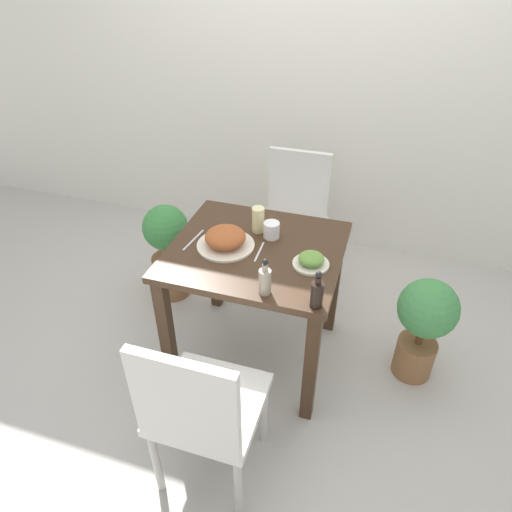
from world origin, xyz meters
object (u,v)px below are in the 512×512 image
Objects in this scene: potted_plant_left at (168,248)px; potted_plant_right at (424,322)px; side_plate at (311,260)px; juice_glass at (258,220)px; chair_near at (201,409)px; food_plate at (225,239)px; sauce_bottle at (317,293)px; chair_far at (293,214)px; condiment_bottle at (265,280)px; drink_cup at (271,230)px.

potted_plant_left is 1.57m from potted_plant_right.
side_plate is 0.39m from juice_glass.
chair_near reaches higher than potted_plant_left.
food_plate is 1.61× the size of sauce_bottle.
sauce_bottle is 1.33m from potted_plant_left.
chair_near is 1.54m from chair_far.
condiment_bottle is (0.17, -0.46, 0.00)m from juice_glass.
drink_cup is 0.47× the size of sauce_bottle.
side_plate is at bearing -33.36° from juice_glass.
potted_plant_right is (0.50, 0.45, -0.43)m from sauce_bottle.
drink_cup is 0.13× the size of potted_plant_right.
chair_far is 1.45× the size of potted_plant_right.
drink_cup is 0.47× the size of condiment_bottle.
food_plate is at bearing -171.39° from potted_plant_right.
chair_near is 6.67× the size of juice_glass.
drink_cup is (0.03, -0.64, 0.27)m from chair_far.
potted_plant_left is (-0.72, 1.13, -0.14)m from chair_near.
food_plate is at bearing 176.26° from side_plate.
condiment_bottle is (-0.15, -0.25, 0.04)m from side_plate.
juice_glass is at bearing -86.33° from chair_near.
food_plate is 1.09m from potted_plant_right.
condiment_bottle is (0.12, -1.07, 0.30)m from chair_far.
chair_near is 3.13× the size of food_plate.
juice_glass reaches higher than side_plate.
sauce_bottle is 0.23m from condiment_bottle.
food_plate is 0.79m from potted_plant_left.
potted_plant_left is at bearing 157.29° from side_plate.
side_plate is at bearing 106.00° from sauce_bottle.
chair_far is 5.20× the size of side_plate.
juice_glass is at bearing 58.93° from food_plate.
sauce_bottle is 0.80m from potted_plant_right.
juice_glass is at bearing 146.64° from side_plate.
chair_near is 1.37× the size of potted_plant_left.
juice_glass is at bearing -94.96° from chair_far.
potted_plant_left is (-0.71, -0.41, -0.14)m from chair_far.
chair_far reaches higher than potted_plant_left.
side_plate is 0.97× the size of sauce_bottle.
food_plate reaches higher than drink_cup.
side_plate is at bearing -109.78° from chair_near.
chair_far is (-0.01, 1.54, 0.00)m from chair_near.
condiment_bottle is at bearing 175.53° from sauce_bottle.
food_plate is at bearing -101.66° from chair_far.
chair_far is at bearing 29.79° from potted_plant_left.
chair_near is 5.04× the size of condiment_bottle.
chair_far is at bearing 107.63° from sauce_bottle.
chair_far is 0.70m from drink_cup.
condiment_bottle reaches higher than food_plate.
potted_plant_left is (-0.55, 0.38, -0.41)m from food_plate.
juice_glass is at bearing 129.62° from sauce_bottle.
chair_near reaches higher than potted_plant_right.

